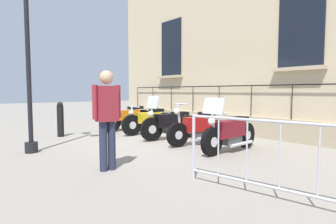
# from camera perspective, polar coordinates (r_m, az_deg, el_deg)

# --- Properties ---
(ground_plane) EXTENTS (60.00, 60.00, 0.00)m
(ground_plane) POSITION_cam_1_polar(r_m,az_deg,el_deg) (8.21, -0.19, -5.59)
(ground_plane) COLOR gray
(building_facade) EXTENTS (0.82, 12.25, 6.41)m
(building_facade) POSITION_cam_1_polar(r_m,az_deg,el_deg) (10.17, 12.14, 13.83)
(building_facade) COLOR #C6B28E
(building_facade) RESTS_ON ground_plane
(motorcycle_orange) EXTENTS (2.13, 0.64, 1.32)m
(motorcycle_orange) POSITION_cam_1_polar(r_m,az_deg,el_deg) (10.12, -8.28, -1.15)
(motorcycle_orange) COLOR black
(motorcycle_orange) RESTS_ON ground_plane
(motorcycle_yellow) EXTENTS (2.02, 0.59, 0.94)m
(motorcycle_yellow) POSITION_cam_1_polar(r_m,az_deg,el_deg) (9.19, -3.92, -1.89)
(motorcycle_yellow) COLOR black
(motorcycle_yellow) RESTS_ON ground_plane
(motorcycle_black) EXTENTS (1.96, 0.72, 1.28)m
(motorcycle_black) POSITION_cam_1_polar(r_m,az_deg,el_deg) (8.13, 0.48, -2.38)
(motorcycle_black) COLOR black
(motorcycle_black) RESTS_ON ground_plane
(motorcycle_red) EXTENTS (1.99, 0.56, 1.11)m
(motorcycle_red) POSITION_cam_1_polar(r_m,az_deg,el_deg) (7.39, 6.22, -3.36)
(motorcycle_red) COLOR black
(motorcycle_red) RESTS_ON ground_plane
(motorcycle_maroon) EXTENTS (2.00, 0.65, 1.27)m
(motorcycle_maroon) POSITION_cam_1_polar(r_m,az_deg,el_deg) (6.63, 12.61, -4.17)
(motorcycle_maroon) COLOR black
(motorcycle_maroon) RESTS_ON ground_plane
(lamppost) EXTENTS (0.32, 1.02, 4.87)m
(lamppost) POSITION_cam_1_polar(r_m,az_deg,el_deg) (7.25, -27.15, 18.12)
(lamppost) COLOR black
(lamppost) RESTS_ON ground_plane
(crowd_barrier) EXTENTS (0.46, 2.25, 1.05)m
(crowd_barrier) POSITION_cam_1_polar(r_m,az_deg,el_deg) (3.94, 18.91, -8.31)
(crowd_barrier) COLOR #B7B7BF
(crowd_barrier) RESTS_ON ground_plane
(bollard) EXTENTS (0.20, 0.20, 1.08)m
(bollard) POSITION_cam_1_polar(r_m,az_deg,el_deg) (9.20, -21.28, -1.38)
(bollard) COLOR black
(bollard) RESTS_ON ground_plane
(pedestrian_standing) EXTENTS (0.53, 0.24, 1.77)m
(pedestrian_standing) POSITION_cam_1_polar(r_m,az_deg,el_deg) (4.99, -12.44, -0.39)
(pedestrian_standing) COLOR #23283D
(pedestrian_standing) RESTS_ON ground_plane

